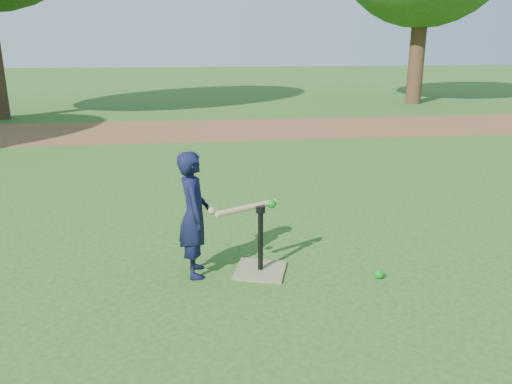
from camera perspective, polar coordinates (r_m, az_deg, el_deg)
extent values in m
plane|color=#285116|center=(4.67, 5.11, -8.09)|extent=(80.00, 80.00, 0.00)
cube|color=brown|center=(11.84, -2.77, 7.18)|extent=(24.00, 3.00, 0.01)
imported|color=black|center=(4.28, -7.13, -2.58)|extent=(0.29, 0.42, 1.10)
sphere|color=#0B8116|center=(4.48, 13.88, -9.11)|extent=(0.08, 0.08, 0.08)
cube|color=#827852|center=(4.49, 0.51, -8.93)|extent=(0.54, 0.54, 0.02)
cylinder|color=black|center=(4.37, 0.52, -5.52)|extent=(0.05, 0.05, 0.55)
cylinder|color=black|center=(4.27, 0.53, -1.98)|extent=(0.08, 0.08, 0.06)
cylinder|color=tan|center=(4.23, -1.04, -1.81)|extent=(0.56, 0.32, 0.05)
sphere|color=tan|center=(4.17, -5.08, -2.15)|extent=(0.06, 0.06, 0.06)
sphere|color=#0B8116|center=(4.36, 1.80, -1.36)|extent=(0.08, 0.08, 0.08)
cylinder|color=#382316|center=(17.78, 17.94, 15.11)|extent=(0.50, 0.50, 3.42)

